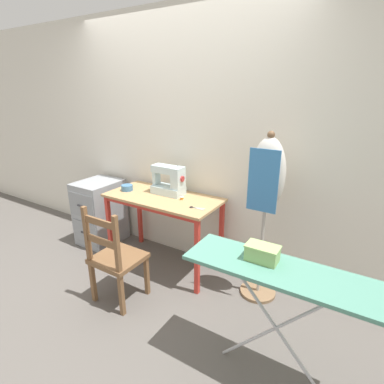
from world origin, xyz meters
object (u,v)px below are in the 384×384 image
Objects in this scene: sewing_machine at (170,181)px; fabric_bowl at (127,188)px; filing_cabinet at (100,212)px; storage_box at (262,253)px; dress_form at (267,186)px; wooden_chair at (116,258)px; ironing_board at (282,276)px; scissors at (195,208)px; thread_spool_near_machine at (182,198)px.

sewing_machine reaches higher than fabric_bowl.
filing_cabinet is 3.86× the size of storage_box.
filing_cabinet is 2.10m from dress_form.
dress_form reaches higher than filing_cabinet.
wooden_chair is (0.42, -0.63, -0.39)m from fabric_bowl.
fabric_bowl reaches higher than filing_cabinet.
ironing_board is (1.82, -0.67, -0.03)m from fabric_bowl.
scissors is 0.16× the size of wooden_chair.
wooden_chair is at bearing -35.84° from filing_cabinet.
wooden_chair is 0.79× the size of ironing_board.
thread_spool_near_machine is 0.05× the size of filing_cabinet.
dress_form is (0.81, 0.03, 0.26)m from thread_spool_near_machine.
sewing_machine is 2.92× the size of fabric_bowl.
thread_spool_near_machine is at bearing -177.91° from dress_form.
storage_box is (0.82, -0.58, 0.09)m from scissors.
sewing_machine is 1.59m from ironing_board.
sewing_machine reaches higher than thread_spool_near_machine.
scissors is 0.10× the size of dress_form.
sewing_machine is 8.49× the size of thread_spool_near_machine.
ironing_board is 5.80× the size of storage_box.
scissors is at bearing 52.83° from wooden_chair.
fabric_bowl is 1.48m from dress_form.
thread_spool_near_machine is 0.21× the size of storage_box.
fabric_bowl is 0.13× the size of wooden_chair.
dress_form is 0.79m from storage_box.
sewing_machine reaches higher than ironing_board.
fabric_bowl is at bearing 159.96° from ironing_board.
dress_form is at bearing -2.39° from sewing_machine.
filing_cabinet is at bearing 175.31° from scissors.
wooden_chair reaches higher than fabric_bowl.
dress_form reaches higher than ironing_board.
scissors is at bearing 147.33° from ironing_board.
sewing_machine is 0.49m from fabric_bowl.
dress_form reaches higher than sewing_machine.
filing_cabinet is (-0.99, -0.07, -0.53)m from sewing_machine.
wooden_chair is 1.41m from dress_form.
dress_form reaches higher than scissors.
dress_form reaches higher than fabric_bowl.
thread_spool_near_machine is 1.26m from storage_box.
dress_form is at bearing 0.90° from filing_cabinet.
dress_form is 7.51× the size of storage_box.
scissors is at bearing -24.78° from sewing_machine.
fabric_bowl is 1.80m from storage_box.
scissors is 0.81m from wooden_chair.
storage_box is at bearing -17.44° from filing_cabinet.
fabric_bowl is at bearing 176.73° from scissors.
thread_spool_near_machine is at bearing 0.09° from filing_cabinet.
sewing_machine reaches higher than filing_cabinet.
scissors is 1.14m from ironing_board.
dress_form is at bearing 3.81° from fabric_bowl.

